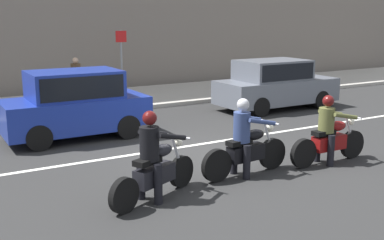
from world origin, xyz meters
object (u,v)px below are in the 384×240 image
parked_hatchback_cobalt_blue (75,104)px  pedestrian_bystander (76,77)px  motorcycle_with_rider_olive (329,135)px  parked_sedan_slate_gray (275,84)px  motorcycle_with_rider_black_leather (154,164)px  motorcycle_with_rider_denim_blue (245,144)px  street_sign_post (121,56)px

parked_hatchback_cobalt_blue → pedestrian_bystander: 4.20m
motorcycle_with_rider_olive → parked_hatchback_cobalt_blue: (-4.15, 4.98, 0.30)m
parked_sedan_slate_gray → pedestrian_bystander: pedestrian_bystander is taller
motorcycle_with_rider_black_leather → pedestrian_bystander: size_ratio=1.22×
motorcycle_with_rider_denim_blue → street_sign_post: street_sign_post is taller
motorcycle_with_rider_black_leather → motorcycle_with_rider_olive: size_ratio=0.95×
motorcycle_with_rider_denim_blue → parked_sedan_slate_gray: bearing=45.5°
street_sign_post → motorcycle_with_rider_denim_blue: bearing=-98.1°
motorcycle_with_rider_denim_blue → motorcycle_with_rider_black_leather: bearing=-173.3°
parked_hatchback_cobalt_blue → pedestrian_bystander: parked_hatchback_cobalt_blue is taller
pedestrian_bystander → motorcycle_with_rider_denim_blue: bearing=-84.6°
motorcycle_with_rider_black_leather → parked_sedan_slate_gray: size_ratio=0.47×
motorcycle_with_rider_black_leather → street_sign_post: street_sign_post is taller
street_sign_post → motorcycle_with_rider_olive: bearing=-86.5°
motorcycle_with_rider_black_leather → motorcycle_with_rider_olive: motorcycle_with_rider_black_leather is taller
street_sign_post → pedestrian_bystander: street_sign_post is taller
motorcycle_with_rider_black_leather → pedestrian_bystander: bearing=81.5°
parked_sedan_slate_gray → parked_hatchback_cobalt_blue: 7.22m
motorcycle_with_rider_denim_blue → street_sign_post: (1.45, 10.19, 1.02)m
parked_sedan_slate_gray → motorcycle_with_rider_black_leather: bearing=-143.1°
motorcycle_with_rider_black_leather → street_sign_post: (3.62, 10.45, 1.01)m
motorcycle_with_rider_denim_blue → pedestrian_bystander: bearing=95.4°
street_sign_post → pedestrian_bystander: (-2.28, -1.46, -0.56)m
pedestrian_bystander → parked_hatchback_cobalt_blue: bearing=-107.2°
motorcycle_with_rider_black_leather → motorcycle_with_rider_denim_blue: bearing=6.7°
parked_sedan_slate_gray → parked_hatchback_cobalt_blue: parked_hatchback_cobalt_blue is taller
parked_sedan_slate_gray → pedestrian_bystander: (-5.97, 3.51, 0.23)m
motorcycle_with_rider_black_leather → motorcycle_with_rider_olive: bearing=0.0°
motorcycle_with_rider_black_leather → street_sign_post: size_ratio=0.80×
parked_hatchback_cobalt_blue → pedestrian_bystander: size_ratio=2.24×
motorcycle_with_rider_olive → street_sign_post: (-0.63, 10.45, 1.04)m
motorcycle_with_rider_olive → motorcycle_with_rider_denim_blue: 2.10m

